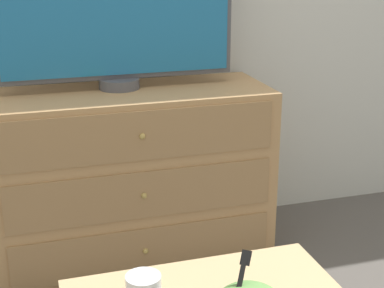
{
  "coord_description": "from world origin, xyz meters",
  "views": [
    {
      "loc": [
        -0.45,
        -2.63,
        1.34
      ],
      "look_at": [
        -0.0,
        -1.18,
        0.82
      ],
      "focal_mm": 55.0,
      "sensor_mm": 36.0,
      "label": 1
    }
  ],
  "objects": [
    {
      "name": "tv",
      "position": [
        -0.03,
        -0.2,
        1.11
      ],
      "size": [
        1.0,
        0.17,
        0.7
      ],
      "color": "#515156",
      "rests_on": "dresser"
    },
    {
      "name": "ground_plane",
      "position": [
        0.0,
        0.0,
        0.0
      ],
      "size": [
        12.0,
        12.0,
        0.0
      ],
      "primitive_type": "plane",
      "color": "#56514C"
    },
    {
      "name": "dresser",
      "position": [
        0.0,
        -0.26,
        0.38
      ],
      "size": [
        1.19,
        0.48,
        0.76
      ],
      "color": "tan",
      "rests_on": "ground_plane"
    }
  ]
}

